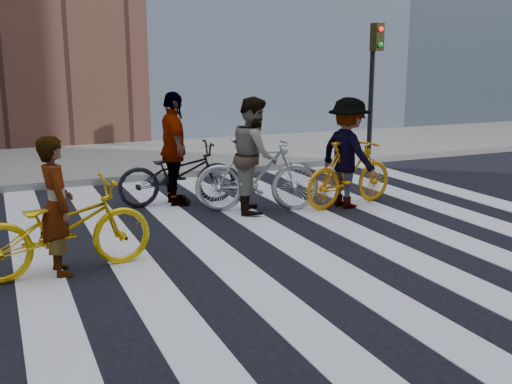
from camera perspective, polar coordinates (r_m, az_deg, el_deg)
ground at (r=8.60m, az=6.60°, el=-4.41°), size 100.00×100.00×0.00m
sidewalk_far at (r=15.37m, az=-7.64°, el=3.41°), size 100.00×5.00×0.15m
zebra_crosswalk at (r=8.60m, az=6.60°, el=-4.38°), size 8.25×10.00×0.01m
traffic_signal at (r=15.09m, az=11.18°, el=11.53°), size 0.22×0.42×3.33m
bike_yellow_left at (r=7.41m, az=-17.95°, el=-3.28°), size 2.19×0.97×1.11m
bike_silver_mid at (r=9.93m, az=0.11°, el=1.66°), size 2.14×1.24×1.24m
bike_yellow_right at (r=10.39m, az=8.92°, el=1.74°), size 1.97×0.89×1.15m
bike_dark_rear at (r=10.49m, az=-7.47°, el=1.73°), size 2.13×0.88×1.09m
rider_left at (r=7.34m, az=-18.48°, el=-1.29°), size 0.46×0.64×1.65m
rider_mid at (r=9.85m, az=-0.15°, el=3.54°), size 0.99×1.11×1.91m
rider_right at (r=10.31m, az=8.76°, el=3.70°), size 0.91×1.32×1.87m
rider_rear at (r=10.40m, az=-7.80°, el=4.07°), size 0.57×1.18×1.96m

